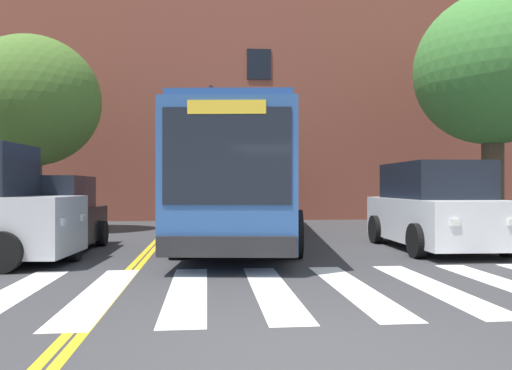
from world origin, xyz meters
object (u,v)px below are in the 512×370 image
Objects in this scene: car_black_near_lane at (48,218)px; street_tree_curbside_large at (493,70)px; city_bus at (244,179)px; traffic_light_overhead at (210,136)px; street_tree_curbside_small at (31,102)px; car_white_far_lane at (434,208)px; car_red_behind_bus at (243,202)px.

car_black_near_lane is 0.53× the size of street_tree_curbside_large.
traffic_light_overhead reaches higher than city_bus.
car_black_near_lane is 7.07m from street_tree_curbside_small.
city_bus reaches higher than car_black_near_lane.
car_black_near_lane is at bearing 178.59° from car_white_far_lane.
car_black_near_lane is 15.11m from street_tree_curbside_large.
street_tree_curbside_small is (-6.08, 3.11, 1.40)m from traffic_light_overhead.
street_tree_curbside_small is (-15.94, 1.23, -1.17)m from street_tree_curbside_large.
car_white_far_lane is at bearing -31.53° from city_bus.
car_red_behind_bus is 11.44m from street_tree_curbside_large.
car_red_behind_bus reaches higher than car_black_near_lane.
city_bus is 1.86× the size of street_tree_curbside_small.
car_white_far_lane is at bearing -133.05° from street_tree_curbside_large.
car_white_far_lane is at bearing -1.41° from car_black_near_lane.
traffic_light_overhead is 6.97m from street_tree_curbside_small.
city_bus is 3.12× the size of car_red_behind_bus.
traffic_light_overhead is at bearing 153.72° from car_white_far_lane.
car_red_behind_bus is at bearing 109.91° from car_white_far_lane.
car_red_behind_bus is (0.57, 8.16, -0.91)m from city_bus.
car_black_near_lane is 11.97m from car_red_behind_bus.
street_tree_curbside_large is at bearing 10.81° from traffic_light_overhead.
traffic_light_overhead reaches higher than car_black_near_lane.
street_tree_curbside_small is (-11.62, 5.85, 3.42)m from car_white_far_lane.
street_tree_curbside_large is at bearing 17.84° from car_black_near_lane.
car_red_behind_bus is at bearing 63.39° from car_black_near_lane.
car_black_near_lane is (-4.80, -2.55, -0.95)m from city_bus.
traffic_light_overhead is 0.55× the size of street_tree_curbside_large.
traffic_light_overhead reaches higher than car_white_far_lane.
car_white_far_lane is at bearing -26.71° from street_tree_curbside_small.
traffic_light_overhead is at bearing -169.19° from street_tree_curbside_large.
street_tree_curbside_large reaches higher than car_black_near_lane.
street_tree_curbside_small reaches higher than city_bus.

